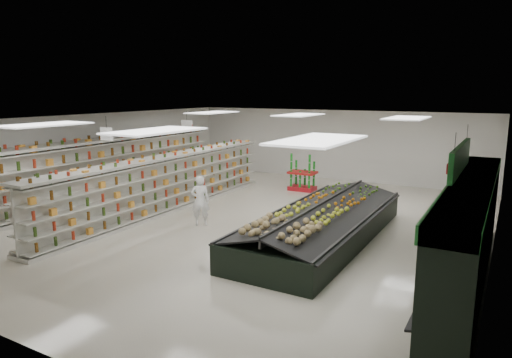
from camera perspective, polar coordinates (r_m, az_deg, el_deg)
The scene contains 15 objects.
floor at distance 14.59m, azimuth -1.35°, elevation -5.22°, with size 16.00×16.00×0.00m, color beige.
ceiling at distance 14.04m, azimuth -1.41°, elevation 7.42°, with size 14.00×16.00×0.02m, color white.
wall_back at distance 21.42m, azimuth 9.70°, elevation 4.21°, with size 14.00×0.02×3.20m, color silver.
wall_left at distance 18.77m, azimuth -20.07°, elevation 2.75°, with size 0.02×16.00×3.20m, color silver.
wall_right at distance 12.28m, azimuth 27.95°, elevation -1.94°, with size 0.02×16.00×3.20m, color silver.
produce_wall_case at distance 10.92m, azimuth 25.04°, elevation -5.11°, with size 0.93×8.00×2.20m.
aisle_sign_near at distance 14.94m, azimuth -18.16°, elevation 5.37°, with size 0.52×0.06×0.75m.
aisle_sign_far at distance 17.87m, azimuth -8.63°, elevation 6.63°, with size 0.52×0.06×0.75m.
hortifruti_banner at distance 10.66m, azimuth 24.13°, elevation 2.35°, with size 0.12×3.20×0.95m.
gondola_left at distance 17.76m, azimuth -19.91°, elevation 0.57°, with size 1.17×13.36×2.31m.
gondola_center at distance 15.88m, azimuth -11.21°, elevation -0.83°, with size 0.90×11.02×1.91m.
produce_island at distance 12.80m, azimuth 8.27°, elevation -5.38°, with size 2.64×7.23×1.08m.
soda_endcap at distance 18.92m, azimuth 5.84°, elevation 0.62°, with size 1.13×0.79×1.41m.
shopper_main at distance 14.01m, azimuth -6.98°, elevation -2.70°, with size 0.57×0.37×1.55m, color white.
shopper_background at distance 18.19m, azimuth -5.68°, elevation 1.03°, with size 0.91×0.56×1.88m, color tan.
Camera 1 is at (7.20, -12.02, 4.08)m, focal length 32.00 mm.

